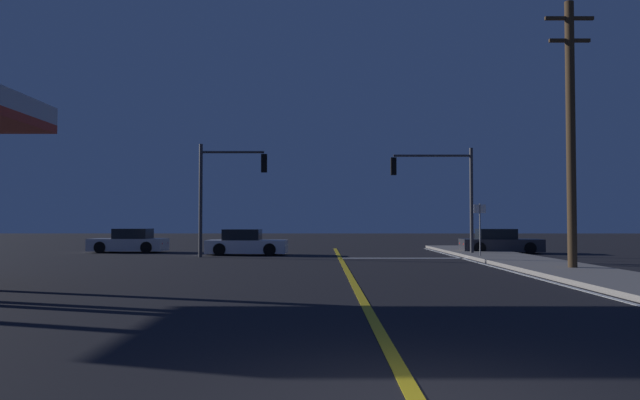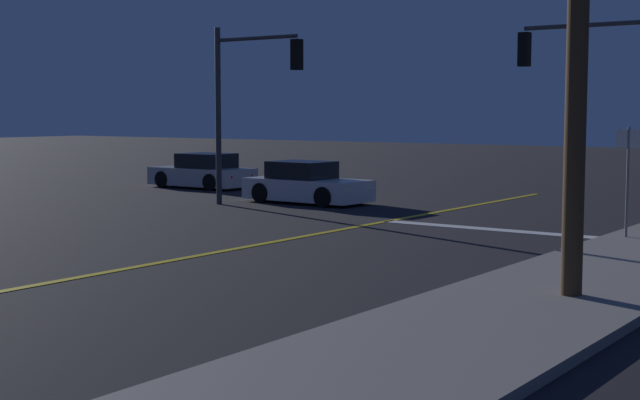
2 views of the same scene
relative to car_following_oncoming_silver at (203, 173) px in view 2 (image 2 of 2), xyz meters
The scene contains 9 objects.
sidewalk_right 25.37m from the car_following_oncoming_silver, 40.42° to the right, with size 3.20×45.06×0.15m, color gray.
lane_line_center 20.19m from the car_following_oncoming_silver, 54.60° to the right, with size 0.20×42.56×0.01m, color gold.
lane_line_edge_right 24.00m from the car_following_oncoming_silver, 43.29° to the right, with size 0.16×42.56×0.01m, color white.
stop_bar 15.68m from the car_following_oncoming_silver, 20.28° to the right, with size 6.02×0.50×0.01m, color white.
car_following_oncoming_silver is the anchor object (origin of this frame).
car_distant_tail_white 7.32m from the car_following_oncoming_silver, 20.39° to the right, with size 4.21×1.98×1.34m.
traffic_signal_near_right 17.54m from the car_following_oncoming_silver, 10.46° to the right, with size 4.23×0.28×5.54m.
traffic_signal_far_left 8.17m from the car_following_oncoming_silver, 36.84° to the right, with size 3.34×0.28×5.56m.
street_sign_corner 19.19m from the car_following_oncoming_silver, 18.04° to the right, with size 0.56×0.06×2.59m.
Camera 2 is at (12.91, 2.34, 2.92)m, focal length 52.15 mm.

